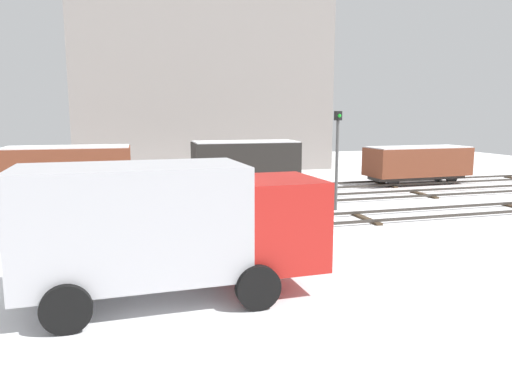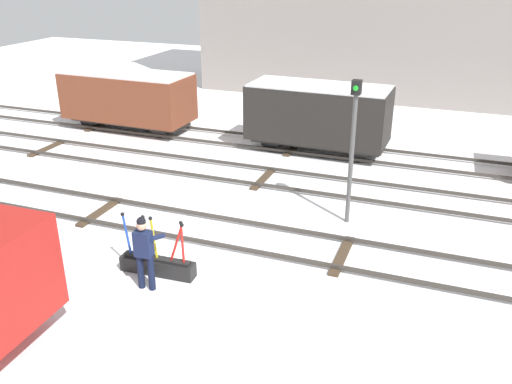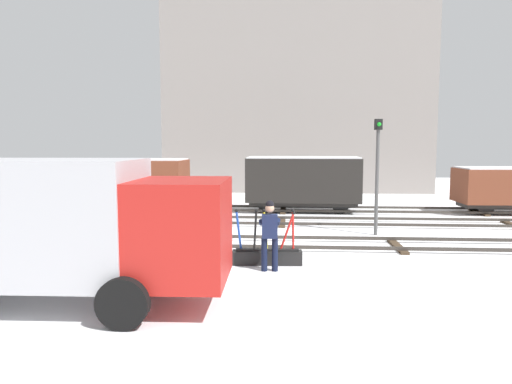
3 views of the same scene
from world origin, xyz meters
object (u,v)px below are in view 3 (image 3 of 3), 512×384
freight_car_near_switch (303,180)px  freight_car_mid_siding (128,181)px  signal_post (377,165)px  delivery_truck (61,223)px  switch_lever_frame (267,255)px  rail_worker (270,231)px

freight_car_near_switch → freight_car_mid_siding: freight_car_near_switch is taller
signal_post → freight_car_near_switch: signal_post is taller
freight_car_near_switch → freight_car_mid_siding: (-8.16, -0.00, -0.05)m
delivery_truck → freight_car_near_switch: (5.01, 13.06, -0.17)m
switch_lever_frame → signal_post: signal_post is taller
freight_car_mid_siding → signal_post: bearing=-26.0°
rail_worker → delivery_truck: (-3.87, -2.79, 0.62)m
rail_worker → delivery_truck: size_ratio=0.28×
switch_lever_frame → freight_car_mid_siding: size_ratio=0.33×
delivery_truck → signal_post: size_ratio=1.57×
signal_post → freight_car_mid_siding: (-10.48, 5.47, -1.02)m
rail_worker → freight_car_near_switch: bearing=80.9°
rail_worker → signal_post: (3.45, 4.81, 1.42)m
delivery_truck → freight_car_near_switch: size_ratio=1.20×
rail_worker → delivery_truck: 4.81m
delivery_truck → freight_car_mid_siding: 13.44m
delivery_truck → freight_car_mid_siding: size_ratio=1.14×
signal_post → rail_worker: bearing=-125.7°
signal_post → delivery_truck: bearing=-134.0°
switch_lever_frame → freight_car_near_switch: size_ratio=0.35×
switch_lever_frame → delivery_truck: delivery_truck is taller
freight_car_mid_siding → freight_car_near_switch: bearing=1.5°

